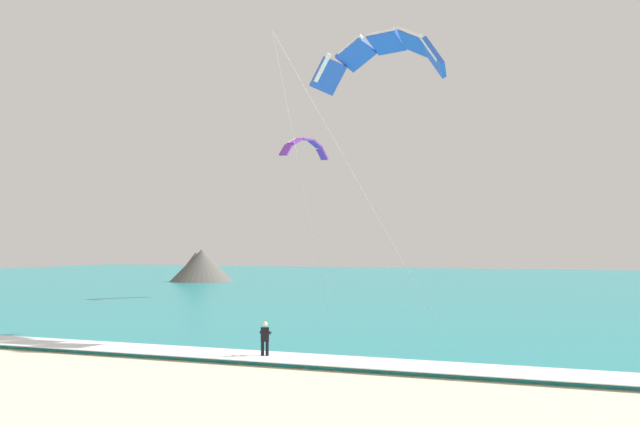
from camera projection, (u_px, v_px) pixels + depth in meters
The scene contains 7 objects.
sea at pixel (488, 286), 85.78m from camera, with size 200.00×120.00×0.20m, color teal.
surf_foam at pixel (274, 357), 30.94m from camera, with size 200.00×2.71×0.04m, color white.
surfboard at pixel (265, 361), 31.15m from camera, with size 0.89×1.47×0.09m.
kitesurfer at pixel (265, 339), 31.20m from camera, with size 0.64×0.63×1.69m.
kite_primary at pixel (382, 54), 39.09m from camera, with size 8.13×10.18×15.18m.
kite_distant at pixel (305, 146), 66.74m from camera, with size 3.11×5.17×1.88m.
headland_left at pixel (200, 268), 95.04m from camera, with size 8.57×8.89×4.35m.
Camera 1 is at (13.23, -12.59, 4.96)m, focal length 41.20 mm.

